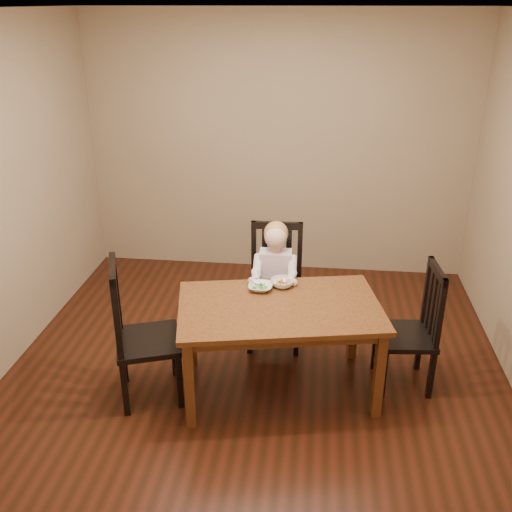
# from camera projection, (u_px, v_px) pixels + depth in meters

# --- Properties ---
(room) EXTENTS (4.01, 4.01, 2.71)m
(room) POSITION_uv_depth(u_px,v_px,m) (256.00, 213.00, 4.10)
(room) COLOR #3B170C
(room) RESTS_ON ground
(dining_table) EXTENTS (1.60, 1.15, 0.73)m
(dining_table) POSITION_uv_depth(u_px,v_px,m) (280.00, 315.00, 4.16)
(dining_table) COLOR #441D10
(dining_table) RESTS_ON room
(chair_child) EXTENTS (0.46, 0.44, 1.05)m
(chair_child) POSITION_uv_depth(u_px,v_px,m) (275.00, 288.00, 4.86)
(chair_child) COLOR black
(chair_child) RESTS_ON room
(chair_left) EXTENTS (0.59, 0.60, 1.10)m
(chair_left) POSITION_uv_depth(u_px,v_px,m) (140.00, 335.00, 4.13)
(chair_left) COLOR black
(chair_left) RESTS_ON room
(chair_right) EXTENTS (0.45, 0.47, 1.00)m
(chair_right) POSITION_uv_depth(u_px,v_px,m) (413.00, 330.00, 4.29)
(chair_right) COLOR black
(chair_right) RESTS_ON room
(toddler) EXTENTS (0.36, 0.45, 0.60)m
(toddler) POSITION_uv_depth(u_px,v_px,m) (275.00, 274.00, 4.75)
(toddler) COLOR beige
(toddler) RESTS_ON chair_child
(bowl_peas) EXTENTS (0.18, 0.18, 0.04)m
(bowl_peas) POSITION_uv_depth(u_px,v_px,m) (260.00, 287.00, 4.33)
(bowl_peas) COLOR silver
(bowl_peas) RESTS_ON dining_table
(bowl_veg) EXTENTS (0.19, 0.19, 0.06)m
(bowl_veg) POSITION_uv_depth(u_px,v_px,m) (282.00, 283.00, 4.39)
(bowl_veg) COLOR silver
(bowl_veg) RESTS_ON dining_table
(fork) EXTENTS (0.09, 0.09, 0.05)m
(fork) POSITION_uv_depth(u_px,v_px,m) (255.00, 286.00, 4.30)
(fork) COLOR silver
(fork) RESTS_ON bowl_peas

